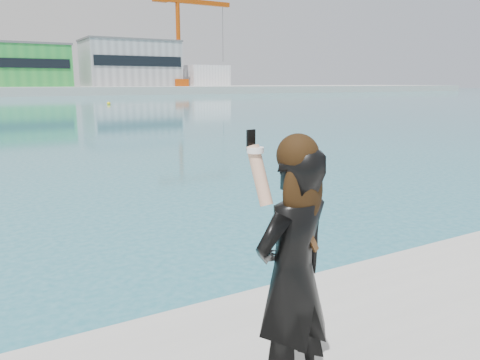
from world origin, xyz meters
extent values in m
cube|color=green|center=(8.00, 128.00, 7.00)|extent=(30.00, 16.00, 10.00)
cube|color=black|center=(8.00, 119.90, 7.50)|extent=(28.50, 0.20, 2.20)
cube|color=#59595B|center=(8.00, 128.00, 12.25)|extent=(30.60, 16.32, 0.50)
cube|color=gray|center=(40.00, 128.00, 8.00)|extent=(25.00, 15.00, 12.00)
cube|color=black|center=(40.00, 120.40, 8.60)|extent=(23.75, 0.20, 2.64)
cube|color=#59595B|center=(40.00, 128.00, 14.25)|extent=(25.50, 15.30, 0.50)
cube|color=silver|center=(62.00, 126.00, 5.00)|extent=(12.00, 10.00, 6.00)
cube|color=#C9480B|center=(52.00, 122.00, 3.00)|extent=(4.00, 4.00, 2.00)
cylinder|color=#C9480B|center=(52.00, 122.00, 15.00)|extent=(1.20, 1.20, 22.00)
cube|color=#C9480B|center=(58.00, 122.00, 25.00)|extent=(20.00, 1.20, 1.20)
cylinder|color=black|center=(66.00, 122.00, 17.00)|extent=(0.10, 0.10, 16.00)
cylinder|color=silver|center=(22.00, 121.00, 6.00)|extent=(0.16, 0.16, 8.00)
cube|color=#EA550D|center=(22.60, 121.00, 9.40)|extent=(1.20, 0.04, 0.80)
sphere|color=yellow|center=(16.23, 62.90, 0.00)|extent=(0.50, 0.50, 0.50)
imported|color=black|center=(0.70, -0.63, 1.70)|extent=(0.73, 0.56, 1.79)
sphere|color=black|center=(0.70, -0.65, 2.53)|extent=(0.27, 0.27, 0.27)
ellipsoid|color=black|center=(0.71, -0.70, 2.31)|extent=(0.30, 0.16, 0.48)
cylinder|color=tan|center=(0.46, -0.57, 2.41)|extent=(0.13, 0.22, 0.39)
cylinder|color=white|center=(0.45, -0.54, 2.57)|extent=(0.11, 0.11, 0.04)
cube|color=black|center=(0.45, -0.50, 2.63)|extent=(0.07, 0.03, 0.13)
cube|color=#4C2D14|center=(0.75, -0.70, 2.06)|extent=(0.25, 0.07, 0.37)
camera|label=1|loc=(-1.09, -2.99, 2.98)|focal=35.00mm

